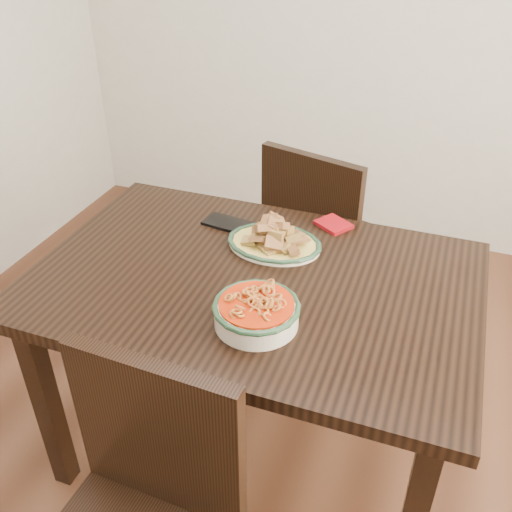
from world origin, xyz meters
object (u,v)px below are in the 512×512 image
(dining_table, at_px, (254,301))
(fish_plate, at_px, (274,235))
(noodle_bowl, at_px, (256,310))
(smartphone, at_px, (227,223))
(chair_far, at_px, (321,235))

(dining_table, bearing_deg, fish_plate, 88.70)
(dining_table, relative_size, noodle_bowl, 5.61)
(noodle_bowl, relative_size, smartphone, 1.45)
(dining_table, relative_size, smartphone, 8.12)
(smartphone, bearing_deg, noodle_bowl, -51.67)
(chair_far, relative_size, noodle_bowl, 3.88)
(noodle_bowl, bearing_deg, dining_table, 112.29)
(fish_plate, height_order, noodle_bowl, fish_plate)
(chair_far, bearing_deg, dining_table, 102.50)
(chair_far, height_order, smartphone, chair_far)
(dining_table, xyz_separation_m, smartphone, (-0.19, 0.25, 0.10))
(dining_table, height_order, fish_plate, fish_plate)
(dining_table, bearing_deg, smartphone, 126.62)
(smartphone, bearing_deg, chair_far, 70.98)
(fish_plate, relative_size, smartphone, 1.85)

